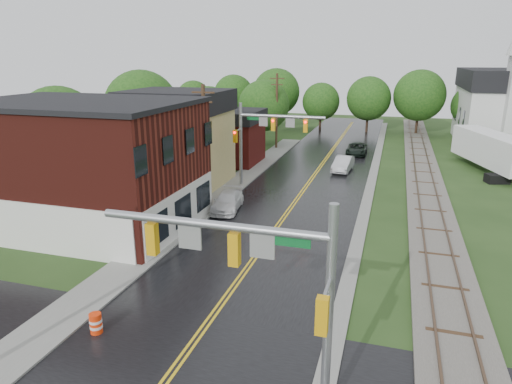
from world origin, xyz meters
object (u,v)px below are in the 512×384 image
at_px(traffic_signal_far, 265,130).
at_px(tree_left_e, 265,107).
at_px(traffic_signal_near, 259,269).
at_px(suv_dark, 357,149).
at_px(construction_barrel, 96,323).
at_px(tree_left_a, 60,129).
at_px(tree_left_c, 209,114).
at_px(church, 507,99).
at_px(brick_building, 84,164).
at_px(tree_left_b, 143,109).
at_px(pickup_white, 228,201).
at_px(utility_pole_c, 277,110).
at_px(sedan_silver, 343,164).
at_px(semi_trailer, 491,149).
at_px(utility_pole_b, 205,142).

distance_m(traffic_signal_far, tree_left_e, 19.65).
bearing_deg(traffic_signal_near, suv_dark, 90.64).
bearing_deg(construction_barrel, tree_left_a, 131.31).
bearing_deg(tree_left_c, church, 22.24).
height_order(brick_building, tree_left_c, brick_building).
relative_size(tree_left_a, construction_barrel, 9.72).
bearing_deg(tree_left_b, pickup_white, -40.67).
bearing_deg(traffic_signal_far, tree_left_c, 128.82).
bearing_deg(construction_barrel, tree_left_e, 96.44).
relative_size(church, pickup_white, 4.42).
xyz_separation_m(traffic_signal_near, traffic_signal_far, (-6.94, 25.00, 0.01)).
bearing_deg(tree_left_a, suv_dark, 42.85).
distance_m(church, tree_left_c, 36.59).
relative_size(utility_pole_c, suv_dark, 1.90).
height_order(sedan_silver, pickup_white, sedan_silver).
relative_size(tree_left_c, pickup_white, 1.69).
bearing_deg(tree_left_b, semi_trailer, 11.43).
height_order(tree_left_e, semi_trailer, tree_left_e).
distance_m(tree_left_b, sedan_silver, 21.06).
bearing_deg(church, traffic_signal_far, -131.27).
xyz_separation_m(brick_building, sedan_silver, (14.90, 19.72, -3.42)).
relative_size(brick_building, tree_left_c, 1.87).
bearing_deg(tree_left_b, utility_pole_c, 47.61).
bearing_deg(traffic_signal_near, traffic_signal_far, 105.52).
relative_size(utility_pole_c, pickup_white, 1.99).
relative_size(brick_building, traffic_signal_far, 1.95).
distance_m(tree_left_a, tree_left_b, 10.22).
bearing_deg(tree_left_a, pickup_white, -5.78).
bearing_deg(utility_pole_b, tree_left_c, 111.49).
bearing_deg(tree_left_e, utility_pole_b, -85.10).
xyz_separation_m(tree_left_b, sedan_silver, (20.27, 2.83, -4.99)).
height_order(traffic_signal_far, utility_pole_b, utility_pole_b).
xyz_separation_m(suv_dark, sedan_silver, (-0.60, -8.38, 0.07)).
height_order(utility_pole_c, construction_barrel, utility_pole_c).
bearing_deg(tree_left_e, tree_left_c, -129.81).
xyz_separation_m(tree_left_b, semi_trailer, (34.05, 6.88, -3.47)).
bearing_deg(tree_left_a, traffic_signal_far, 17.30).
bearing_deg(suv_dark, traffic_signal_far, -112.28).
bearing_deg(semi_trailer, tree_left_c, 177.87).
distance_m(brick_building, suv_dark, 32.28).
relative_size(pickup_white, construction_barrel, 5.07).
relative_size(tree_left_e, semi_trailer, 0.68).
distance_m(traffic_signal_near, construction_barrel, 9.06).
height_order(traffic_signal_near, tree_left_c, tree_left_c).
xyz_separation_m(utility_pole_b, tree_left_a, (-13.05, -0.10, 0.39)).
relative_size(tree_left_e, pickup_white, 1.80).
bearing_deg(tree_left_c, tree_left_e, 50.19).
height_order(brick_building, suv_dark, brick_building).
xyz_separation_m(traffic_signal_far, semi_trailer, (19.68, 11.78, -2.73)).
height_order(church, tree_left_a, church).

